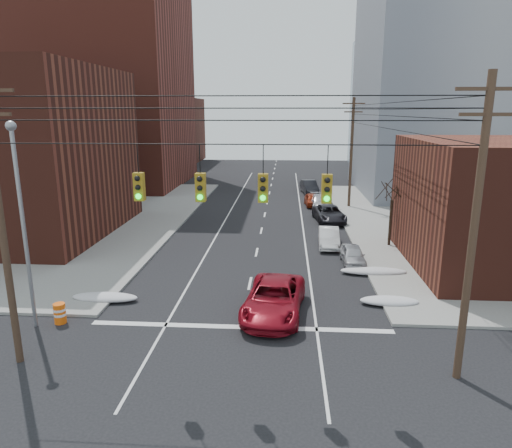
# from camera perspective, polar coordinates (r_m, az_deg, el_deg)

# --- Properties ---
(ground) EXTENTS (160.00, 160.00, 0.00)m
(ground) POSITION_cam_1_polar(r_m,az_deg,el_deg) (16.10, -4.45, -23.18)
(ground) COLOR black
(ground) RESTS_ON ground
(building_brick_tall) EXTENTS (24.00, 20.00, 30.00)m
(building_brick_tall) POSITION_cam_1_polar(r_m,az_deg,el_deg) (66.23, -20.32, 17.74)
(building_brick_tall) COLOR maroon
(building_brick_tall) RESTS_ON ground
(building_brick_far) EXTENTS (22.00, 18.00, 12.00)m
(building_brick_far) POSITION_cam_1_polar(r_m,az_deg,el_deg) (91.17, -14.36, 11.23)
(building_brick_far) COLOR #532219
(building_brick_far) RESTS_ON ground
(building_office) EXTENTS (22.00, 20.00, 25.00)m
(building_office) POSITION_cam_1_polar(r_m,az_deg,el_deg) (60.18, 24.15, 15.47)
(building_office) COLOR gray
(building_office) RESTS_ON ground
(building_glass) EXTENTS (20.00, 18.00, 22.00)m
(building_glass) POSITION_cam_1_polar(r_m,az_deg,el_deg) (85.57, 19.31, 14.09)
(building_glass) COLOR gray
(building_glass) RESTS_ON ground
(utility_pole_left) EXTENTS (2.20, 0.28, 11.00)m
(utility_pole_left) POSITION_cam_1_polar(r_m,az_deg,el_deg) (19.28, -29.29, 0.40)
(utility_pole_left) COLOR #473323
(utility_pole_left) RESTS_ON ground
(utility_pole_right) EXTENTS (2.20, 0.28, 11.00)m
(utility_pole_right) POSITION_cam_1_polar(r_m,az_deg,el_deg) (17.43, 25.60, -0.46)
(utility_pole_right) COLOR #473323
(utility_pole_right) RESTS_ON ground
(utility_pole_far) EXTENTS (2.20, 0.28, 11.00)m
(utility_pole_far) POSITION_cam_1_polar(r_m,az_deg,el_deg) (47.30, 11.84, 8.92)
(utility_pole_far) COLOR #473323
(utility_pole_far) RESTS_ON ground
(traffic_signals) EXTENTS (17.00, 0.42, 2.02)m
(traffic_signals) POSITION_cam_1_polar(r_m,az_deg,el_deg) (15.97, -3.08, 4.78)
(traffic_signals) COLOR black
(traffic_signals) RESTS_ON ground
(street_light) EXTENTS (0.44, 0.44, 9.32)m
(street_light) POSITION_cam_1_polar(r_m,az_deg,el_deg) (22.33, -27.27, 1.63)
(street_light) COLOR gray
(street_light) RESTS_ON ground
(bare_tree) EXTENTS (2.09, 2.20, 4.93)m
(bare_tree) POSITION_cam_1_polar(r_m,az_deg,el_deg) (34.36, 16.47, 0.97)
(bare_tree) COLOR black
(bare_tree) RESTS_ON ground
(snow_nw) EXTENTS (3.50, 1.08, 0.42)m
(snow_nw) POSITION_cam_1_polar(r_m,az_deg,el_deg) (25.47, -18.37, -8.68)
(snow_nw) COLOR silver
(snow_nw) RESTS_ON ground
(snow_ne) EXTENTS (3.00, 1.08, 0.42)m
(snow_ne) POSITION_cam_1_polar(r_m,az_deg,el_deg) (24.73, 16.33, -9.22)
(snow_ne) COLOR silver
(snow_ne) RESTS_ON ground
(snow_east_far) EXTENTS (4.00, 1.08, 0.42)m
(snow_east_far) POSITION_cam_1_polar(r_m,az_deg,el_deg) (28.84, 14.46, -5.73)
(snow_east_far) COLOR silver
(snow_east_far) RESTS_ON ground
(red_pickup) EXTENTS (3.30, 6.09, 1.62)m
(red_pickup) POSITION_cam_1_polar(r_m,az_deg,el_deg) (22.53, 2.27, -9.32)
(red_pickup) COLOR maroon
(red_pickup) RESTS_ON ground
(parked_car_a) EXTENTS (1.45, 3.57, 1.22)m
(parked_car_a) POSITION_cam_1_polar(r_m,az_deg,el_deg) (30.31, 12.01, -3.82)
(parked_car_a) COLOR #B3B4B8
(parked_car_a) RESTS_ON ground
(parked_car_b) EXTENTS (1.61, 4.16, 1.35)m
(parked_car_b) POSITION_cam_1_polar(r_m,az_deg,el_deg) (33.90, 9.09, -1.67)
(parked_car_b) COLOR white
(parked_car_b) RESTS_ON ground
(parked_car_c) EXTENTS (2.98, 5.45, 1.45)m
(parked_car_c) POSITION_cam_1_polar(r_m,az_deg,el_deg) (41.42, 9.14, 1.27)
(parked_car_c) COLOR black
(parked_car_c) RESTS_ON ground
(parked_car_d) EXTENTS (2.17, 4.77, 1.36)m
(parked_car_d) POSITION_cam_1_polar(r_m,az_deg,el_deg) (46.97, 8.03, 2.75)
(parked_car_d) COLOR #ADADB2
(parked_car_d) RESTS_ON ground
(parked_car_e) EXTENTS (1.79, 3.91, 1.30)m
(parked_car_e) POSITION_cam_1_polar(r_m,az_deg,el_deg) (48.14, 7.09, 3.02)
(parked_car_e) COLOR maroon
(parked_car_e) RESTS_ON ground
(parked_car_f) EXTENTS (2.24, 4.84, 1.54)m
(parked_car_f) POSITION_cam_1_polar(r_m,az_deg,el_deg) (55.60, 6.67, 4.63)
(parked_car_f) COLOR black
(parked_car_f) RESTS_ON ground
(lot_car_a) EXTENTS (3.93, 2.59, 1.22)m
(lot_car_a) POSITION_cam_1_polar(r_m,az_deg,el_deg) (39.82, -20.41, 0.10)
(lot_car_a) COLOR silver
(lot_car_a) RESTS_ON sidewalk_nw
(lot_car_b) EXTENTS (4.58, 2.13, 1.27)m
(lot_car_b) POSITION_cam_1_polar(r_m,az_deg,el_deg) (42.58, -19.39, 1.07)
(lot_car_b) COLOR silver
(lot_car_b) RESTS_ON sidewalk_nw
(lot_car_c) EXTENTS (4.94, 2.54, 1.37)m
(lot_car_c) POSITION_cam_1_polar(r_m,az_deg,el_deg) (43.63, -24.60, 0.95)
(lot_car_c) COLOR black
(lot_car_c) RESTS_ON sidewalk_nw
(lot_car_d) EXTENTS (4.48, 2.94, 1.42)m
(lot_car_d) POSITION_cam_1_polar(r_m,az_deg,el_deg) (43.26, -24.26, 0.92)
(lot_car_d) COLOR #B4B5B9
(lot_car_d) RESTS_ON sidewalk_nw
(construction_barrel) EXTENTS (0.73, 0.73, 0.97)m
(construction_barrel) POSITION_cam_1_polar(r_m,az_deg,el_deg) (23.63, -23.32, -10.19)
(construction_barrel) COLOR #F95E0D
(construction_barrel) RESTS_ON ground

